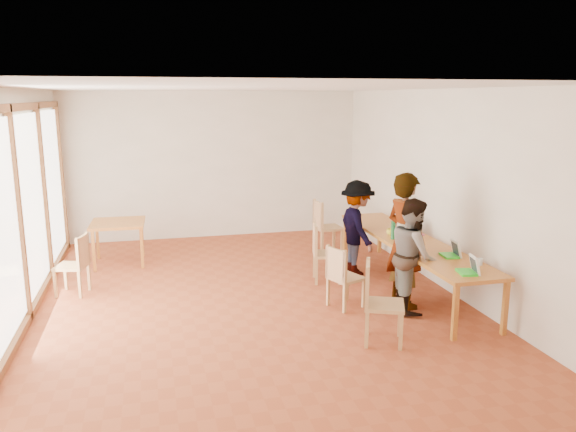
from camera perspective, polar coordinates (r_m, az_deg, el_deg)
name	(u,v)px	position (r m, az deg, el deg)	size (l,w,h in m)	color
ground	(250,301)	(8.18, -3.92, -8.63)	(8.00, 8.00, 0.00)	#9E4726
wall_back	(215,165)	(11.70, -7.47, 5.15)	(6.00, 0.10, 3.00)	silver
wall_front	(346,297)	(4.02, 5.89, -8.17)	(6.00, 0.10, 3.00)	silver
wall_right	(444,190)	(8.80, 15.57, 2.54)	(0.10, 8.00, 3.00)	silver
window_wall	(16,209)	(7.85, -25.88, 0.66)	(0.10, 8.00, 3.00)	white
ceiling	(246,86)	(7.66, -4.25, 13.02)	(6.00, 8.00, 0.04)	white
communal_table	(410,243)	(8.76, 12.29, -2.66)	(0.80, 4.00, 0.75)	#BB7C29
side_table	(118,226)	(10.21, -16.90, -1.02)	(0.90, 0.90, 0.75)	#BB7C29
chair_near	(376,294)	(6.77, 8.90, -7.83)	(0.60, 0.60, 0.52)	tan
chair_mid	(341,271)	(7.78, 5.41, -5.57)	(0.53, 0.53, 0.47)	tan
chair_far	(321,247)	(8.86, 3.37, -3.12)	(0.51, 0.51, 0.49)	tan
chair_empty	(323,221)	(10.48, 3.59, -0.52)	(0.49, 0.49, 0.53)	tan
chair_spare	(77,258)	(8.84, -20.63, -4.05)	(0.52, 0.52, 0.48)	tan
person_near	(405,240)	(7.91, 11.82, -2.43)	(0.69, 0.45, 1.89)	gray
person_mid	(413,255)	(7.82, 12.58, -3.88)	(0.76, 0.59, 1.56)	gray
person_far	(357,228)	(9.27, 7.04, -1.18)	(1.01, 0.58, 1.56)	gray
laptop_near	(470,269)	(7.29, 18.04, -5.10)	(0.28, 0.31, 0.23)	#2EDB2A
laptop_mid	(452,252)	(7.97, 16.37, -3.54)	(0.26, 0.29, 0.22)	#2EDB2A
laptop_far	(412,230)	(9.13, 12.44, -1.38)	(0.23, 0.27, 0.22)	#2EDB2A
yellow_mug	(390,232)	(8.96, 10.37, -1.61)	(0.13, 0.13, 0.10)	yellow
green_bottle	(393,230)	(8.70, 10.63, -1.42)	(0.07, 0.07, 0.28)	#1B6735
clear_glass	(480,262)	(7.69, 18.91, -4.41)	(0.07, 0.07, 0.09)	silver
condiment_cup	(396,222)	(9.76, 10.92, -0.63)	(0.08, 0.08, 0.06)	white
pink_phone	(422,234)	(9.09, 13.45, -1.83)	(0.05, 0.10, 0.01)	#C64581
black_pouch	(409,226)	(9.45, 12.18, -1.02)	(0.16, 0.26, 0.09)	black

